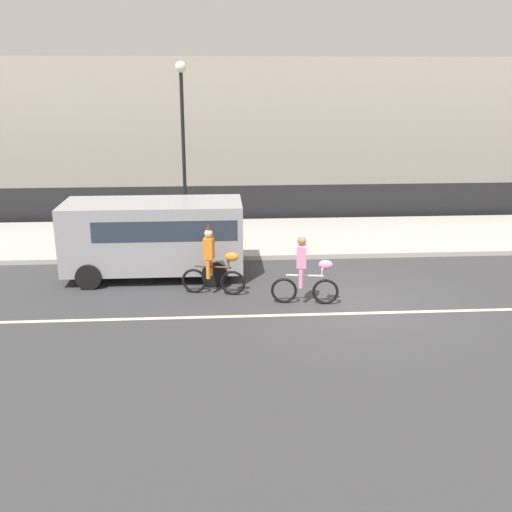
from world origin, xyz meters
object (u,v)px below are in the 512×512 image
(parade_cyclist_orange, at_px, (213,264))
(street_lamp_post, at_px, (183,126))
(parade_cyclist_pink, at_px, (306,272))
(parked_van_grey, at_px, (156,233))

(parade_cyclist_orange, xyz_separation_m, street_lamp_post, (-0.96, 5.19, 3.15))
(parade_cyclist_pink, xyz_separation_m, street_lamp_post, (-3.28, 6.05, 3.15))
(parade_cyclist_orange, xyz_separation_m, parade_cyclist_pink, (2.32, -0.86, 0.00))
(parked_van_grey, relative_size, street_lamp_post, 0.85)
(street_lamp_post, bearing_deg, parade_cyclist_pink, -61.54)
(parade_cyclist_pink, height_order, street_lamp_post, street_lamp_post)
(parade_cyclist_pink, relative_size, parked_van_grey, 0.38)
(parade_cyclist_orange, distance_m, parade_cyclist_pink, 2.47)
(parade_cyclist_orange, bearing_deg, parade_cyclist_pink, -20.34)
(parade_cyclist_pink, xyz_separation_m, parked_van_grey, (-3.93, 2.45, 0.44))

